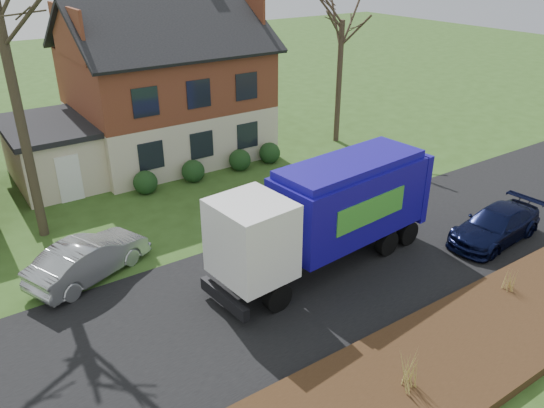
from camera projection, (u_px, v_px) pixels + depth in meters
ground at (293, 285)px, 17.61m from camera, size 120.00×120.00×0.00m
road at (293, 284)px, 17.61m from camera, size 80.00×7.00×0.02m
mulch_verge at (415, 377)px, 13.60m from camera, size 80.00×3.50×0.30m
main_house at (156, 80)px, 26.95m from camera, size 12.95×8.95×9.26m
garbage_truck at (330, 209)px, 17.93m from camera, size 8.75×3.07×3.67m
silver_sedan at (89, 258)px, 17.77m from camera, size 4.50×3.02×1.40m
navy_wagon at (495, 225)px, 20.03m from camera, size 4.50×2.12×1.27m
grass_clump_mid at (409, 369)px, 12.91m from camera, size 0.39×0.32×1.08m
grass_clump_east at (510, 279)px, 16.67m from camera, size 0.31×0.25×0.77m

